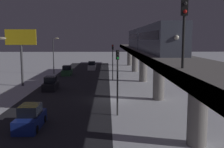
# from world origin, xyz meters

# --- Properties ---
(ground_plane) EXTENTS (240.00, 240.00, 0.00)m
(ground_plane) POSITION_xyz_m (0.00, 0.00, 0.00)
(ground_plane) COLOR white
(avenue_asphalt) EXTENTS (11.00, 100.17, 0.01)m
(avenue_asphalt) POSITION_xyz_m (5.36, 0.00, 0.00)
(avenue_asphalt) COLOR #28282D
(avenue_asphalt) RESTS_ON ground_plane
(elevated_railway) EXTENTS (5.00, 100.17, 5.72)m
(elevated_railway) POSITION_xyz_m (-5.97, -0.00, 4.93)
(elevated_railway) COLOR gray
(elevated_railway) RESTS_ON ground_plane
(subway_train) EXTENTS (2.94, 36.87, 3.40)m
(subway_train) POSITION_xyz_m (-6.06, -10.44, 7.50)
(subway_train) COLOR #4C5160
(subway_train) RESTS_ON elevated_railway
(rail_signal) EXTENTS (0.36, 0.41, 4.00)m
(rail_signal) POSITION_xyz_m (-4.26, 16.56, 8.45)
(rail_signal) COLOR black
(rail_signal) RESTS_ON elevated_railway
(sedan_blue) EXTENTS (1.91, 4.49, 1.97)m
(sedan_blue) POSITION_xyz_m (6.76, 10.32, 0.78)
(sedan_blue) COLOR navy
(sedan_blue) RESTS_ON ground_plane
(sedan_white) EXTENTS (1.80, 4.63, 1.97)m
(sedan_white) POSITION_xyz_m (3.96, -32.80, 0.80)
(sedan_white) COLOR silver
(sedan_white) RESTS_ON ground_plane
(sedan_black) EXTENTS (1.80, 4.04, 1.97)m
(sedan_black) POSITION_xyz_m (8.56, -6.72, 0.80)
(sedan_black) COLOR black
(sedan_black) RESTS_ON ground_plane
(sedan_green) EXTENTS (1.80, 4.27, 1.97)m
(sedan_green) POSITION_xyz_m (8.56, -22.89, 0.80)
(sedan_green) COLOR #2D6038
(sedan_green) RESTS_ON ground_plane
(traffic_light_near) EXTENTS (0.32, 0.44, 6.40)m
(traffic_light_near) POSITION_xyz_m (-0.74, 6.80, 4.20)
(traffic_light_near) COLOR #2D2D2D
(traffic_light_near) RESTS_ON ground_plane
(traffic_light_mid) EXTENTS (0.32, 0.44, 6.40)m
(traffic_light_mid) POSITION_xyz_m (-0.74, -15.89, 4.20)
(traffic_light_mid) COLOR #2D2D2D
(traffic_light_mid) RESTS_ON ground_plane
(commercial_billboard) EXTENTS (4.80, 0.36, 8.90)m
(commercial_billboard) POSITION_xyz_m (13.75, -10.18, 6.83)
(commercial_billboard) COLOR #4C4C51
(commercial_billboard) RESTS_ON ground_plane
(street_lamp_far) EXTENTS (1.35, 0.44, 7.65)m
(street_lamp_far) POSITION_xyz_m (11.44, -25.00, 4.81)
(street_lamp_far) COLOR #38383D
(street_lamp_far) RESTS_ON ground_plane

